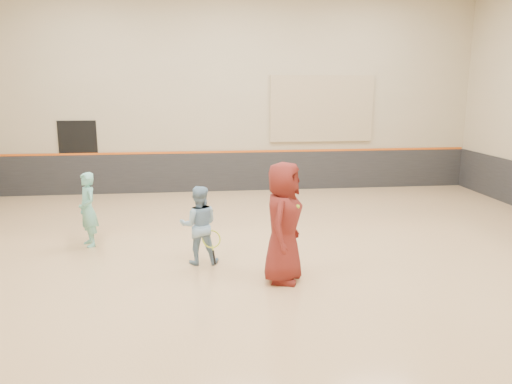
{
  "coord_description": "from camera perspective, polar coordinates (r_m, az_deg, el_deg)",
  "views": [
    {
      "loc": [
        -1.04,
        -9.14,
        3.22
      ],
      "look_at": [
        0.1,
        0.4,
        1.15
      ],
      "focal_mm": 35.0,
      "sensor_mm": 36.0,
      "label": 1
    }
  ],
  "objects": [
    {
      "name": "room",
      "position": [
        9.51,
        -0.32,
        -2.5
      ],
      "size": [
        15.04,
        12.04,
        6.22
      ],
      "color": "tan",
      "rests_on": "ground"
    },
    {
      "name": "wainscot_back",
      "position": [
        15.37,
        -2.85,
        2.34
      ],
      "size": [
        14.9,
        0.04,
        1.2
      ],
      "primitive_type": "cube",
      "color": "#232326",
      "rests_on": "floor"
    },
    {
      "name": "accent_stripe",
      "position": [
        15.27,
        -2.87,
        4.62
      ],
      "size": [
        14.9,
        0.03,
        0.06
      ],
      "primitive_type": "cube",
      "color": "#D85914",
      "rests_on": "wall_back"
    },
    {
      "name": "acoustic_panel",
      "position": [
        15.59,
        7.54,
        9.41
      ],
      "size": [
        3.2,
        0.08,
        2.0
      ],
      "primitive_type": "cube",
      "color": "tan",
      "rests_on": "wall_back"
    },
    {
      "name": "doorway",
      "position": [
        15.65,
        -19.57,
        3.68
      ],
      "size": [
        1.1,
        0.05,
        2.2
      ],
      "primitive_type": "cube",
      "color": "black",
      "rests_on": "floor"
    },
    {
      "name": "girl",
      "position": [
        10.62,
        -18.66,
        -1.91
      ],
      "size": [
        0.58,
        0.66,
        1.51
      ],
      "primitive_type": "imported",
      "rotation": [
        0.0,
        0.0,
        -1.06
      ],
      "color": "#75CCBC",
      "rests_on": "floor"
    },
    {
      "name": "instructor",
      "position": [
        9.14,
        -6.54,
        -3.78
      ],
      "size": [
        0.72,
        0.56,
        1.45
      ],
      "primitive_type": "imported",
      "rotation": [
        0.0,
        0.0,
        3.12
      ],
      "color": "#83AACA",
      "rests_on": "floor"
    },
    {
      "name": "young_man",
      "position": [
        8.2,
        3.15,
        -3.51
      ],
      "size": [
        0.98,
        1.16,
        2.02
      ],
      "primitive_type": "imported",
      "rotation": [
        0.0,
        0.0,
        1.16
      ],
      "color": "maroon",
      "rests_on": "floor"
    },
    {
      "name": "held_racket",
      "position": [
        9.05,
        -5.11,
        -5.37
      ],
      "size": [
        0.42,
        0.42,
        0.68
      ],
      "primitive_type": null,
      "color": "#BDD12D",
      "rests_on": "instructor"
    },
    {
      "name": "spare_racket",
      "position": [
        13.23,
        -6.27,
        -1.92
      ],
      "size": [
        0.67,
        0.67,
        0.04
      ],
      "primitive_type": null,
      "color": "#9DCB2C",
      "rests_on": "floor"
    },
    {
      "name": "ball_under_racket",
      "position": [
        9.67,
        2.98,
        -7.1
      ],
      "size": [
        0.07,
        0.07,
        0.07
      ],
      "primitive_type": "sphere",
      "color": "#B5CD2F",
      "rests_on": "floor"
    },
    {
      "name": "ball_in_hand",
      "position": [
        7.98,
        4.79,
        -1.67
      ],
      "size": [
        0.07,
        0.07,
        0.07
      ],
      "primitive_type": "sphere",
      "color": "#B3CE2F",
      "rests_on": "young_man"
    },
    {
      "name": "ball_beside_spare",
      "position": [
        10.7,
        3.62,
        -5.19
      ],
      "size": [
        0.07,
        0.07,
        0.07
      ],
      "primitive_type": "sphere",
      "color": "gold",
      "rests_on": "floor"
    }
  ]
}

